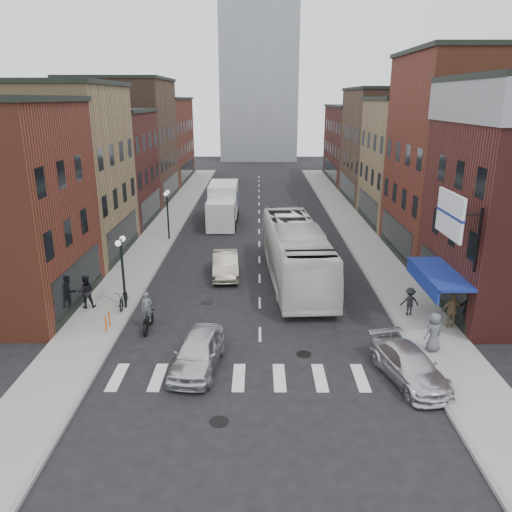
% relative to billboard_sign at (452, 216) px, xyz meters
% --- Properties ---
extents(ground, '(160.00, 160.00, 0.00)m').
position_rel_billboard_sign_xyz_m(ground, '(-8.59, -0.50, -6.13)').
color(ground, black).
rests_on(ground, ground).
extents(sidewalk_left, '(3.00, 74.00, 0.15)m').
position_rel_billboard_sign_xyz_m(sidewalk_left, '(-17.09, 21.50, -6.06)').
color(sidewalk_left, gray).
rests_on(sidewalk_left, ground).
extents(sidewalk_right, '(3.00, 74.00, 0.15)m').
position_rel_billboard_sign_xyz_m(sidewalk_right, '(-0.09, 21.50, -6.06)').
color(sidewalk_right, gray).
rests_on(sidewalk_right, ground).
extents(curb_left, '(0.20, 74.00, 0.16)m').
position_rel_billboard_sign_xyz_m(curb_left, '(-15.59, 21.50, -6.13)').
color(curb_left, gray).
rests_on(curb_left, ground).
extents(curb_right, '(0.20, 74.00, 0.16)m').
position_rel_billboard_sign_xyz_m(curb_right, '(-1.59, 21.50, -6.13)').
color(curb_right, gray).
rests_on(curb_right, ground).
extents(crosswalk_stripes, '(12.00, 2.20, 0.01)m').
position_rel_billboard_sign_xyz_m(crosswalk_stripes, '(-8.59, -3.50, -6.13)').
color(crosswalk_stripes, silver).
rests_on(crosswalk_stripes, ground).
extents(bldg_left_mid_a, '(10.30, 10.20, 12.30)m').
position_rel_billboard_sign_xyz_m(bldg_left_mid_a, '(-23.58, 13.50, 0.02)').
color(bldg_left_mid_a, '#917750').
rests_on(bldg_left_mid_a, ground).
extents(bldg_left_mid_b, '(10.30, 10.20, 10.30)m').
position_rel_billboard_sign_xyz_m(bldg_left_mid_b, '(-23.58, 23.50, -0.98)').
color(bldg_left_mid_b, '#4B1D1A').
rests_on(bldg_left_mid_b, ground).
extents(bldg_left_far_a, '(10.30, 12.20, 13.30)m').
position_rel_billboard_sign_xyz_m(bldg_left_far_a, '(-23.58, 34.50, 0.52)').
color(bldg_left_far_a, '#4A3125').
rests_on(bldg_left_far_a, ground).
extents(bldg_left_far_b, '(10.30, 16.20, 11.30)m').
position_rel_billboard_sign_xyz_m(bldg_left_far_b, '(-23.58, 48.50, -0.48)').
color(bldg_left_far_b, brown).
rests_on(bldg_left_far_b, ground).
extents(bldg_right_mid_a, '(10.30, 10.20, 14.30)m').
position_rel_billboard_sign_xyz_m(bldg_right_mid_a, '(6.41, 13.50, 1.02)').
color(bldg_right_mid_a, brown).
rests_on(bldg_right_mid_a, ground).
extents(bldg_right_mid_b, '(10.30, 10.20, 11.30)m').
position_rel_billboard_sign_xyz_m(bldg_right_mid_b, '(6.41, 23.50, -0.48)').
color(bldg_right_mid_b, '#917750').
rests_on(bldg_right_mid_b, ground).
extents(bldg_right_far_a, '(10.30, 12.20, 12.30)m').
position_rel_billboard_sign_xyz_m(bldg_right_far_a, '(6.41, 34.50, 0.02)').
color(bldg_right_far_a, '#4A3125').
rests_on(bldg_right_far_a, ground).
extents(bldg_right_far_b, '(10.30, 16.20, 10.30)m').
position_rel_billboard_sign_xyz_m(bldg_right_far_b, '(6.41, 48.50, -0.98)').
color(bldg_right_far_b, '#4B1D1A').
rests_on(bldg_right_far_b, ground).
extents(awning_blue, '(1.80, 5.00, 0.78)m').
position_rel_billboard_sign_xyz_m(awning_blue, '(0.34, 2.00, -3.50)').
color(awning_blue, navy).
rests_on(awning_blue, ground).
extents(billboard_sign, '(1.52, 3.00, 3.70)m').
position_rel_billboard_sign_xyz_m(billboard_sign, '(0.00, 0.00, 0.00)').
color(billboard_sign, black).
rests_on(billboard_sign, ground).
extents(distant_tower, '(14.00, 14.00, 50.00)m').
position_rel_billboard_sign_xyz_m(distant_tower, '(-8.59, 77.50, 18.87)').
color(distant_tower, '#9399A0').
rests_on(distant_tower, ground).
extents(streetlamp_near, '(0.32, 1.22, 4.11)m').
position_rel_billboard_sign_xyz_m(streetlamp_near, '(-15.99, 3.50, -3.22)').
color(streetlamp_near, black).
rests_on(streetlamp_near, ground).
extents(streetlamp_far, '(0.32, 1.22, 4.11)m').
position_rel_billboard_sign_xyz_m(streetlamp_far, '(-15.99, 17.50, -3.22)').
color(streetlamp_far, black).
rests_on(streetlamp_far, ground).
extents(bike_rack, '(0.08, 0.68, 0.80)m').
position_rel_billboard_sign_xyz_m(bike_rack, '(-16.19, 0.80, -5.58)').
color(bike_rack, '#D8590C').
rests_on(bike_rack, sidewalk_left).
extents(box_truck, '(2.63, 8.31, 3.61)m').
position_rel_billboard_sign_xyz_m(box_truck, '(-11.93, 23.32, -4.35)').
color(box_truck, silver).
rests_on(box_truck, ground).
extents(motorcycle_rider, '(0.57, 1.99, 2.03)m').
position_rel_billboard_sign_xyz_m(motorcycle_rider, '(-14.21, 0.98, -5.18)').
color(motorcycle_rider, black).
rests_on(motorcycle_rider, ground).
extents(transit_bus, '(4.03, 13.52, 3.72)m').
position_rel_billboard_sign_xyz_m(transit_bus, '(-6.31, 8.35, -4.27)').
color(transit_bus, silver).
rests_on(transit_bus, ground).
extents(sedan_left_near, '(2.38, 4.72, 1.54)m').
position_rel_billboard_sign_xyz_m(sedan_left_near, '(-11.27, -2.73, -5.36)').
color(sedan_left_near, silver).
rests_on(sedan_left_near, ground).
extents(sedan_left_far, '(1.97, 4.80, 1.55)m').
position_rel_billboard_sign_xyz_m(sedan_left_far, '(-10.82, 9.08, -5.36)').
color(sedan_left_far, '#ADA28C').
rests_on(sedan_left_far, ground).
extents(curb_car, '(2.90, 4.89, 1.33)m').
position_rel_billboard_sign_xyz_m(curb_car, '(-2.44, -3.64, -5.47)').
color(curb_car, silver).
rests_on(curb_car, ground).
extents(parked_bicycle, '(0.79, 1.95, 1.00)m').
position_rel_billboard_sign_xyz_m(parked_bicycle, '(-16.09, 3.55, -5.48)').
color(parked_bicycle, black).
rests_on(parked_bicycle, sidewalk_left).
extents(ped_left_solo, '(1.00, 0.73, 1.85)m').
position_rel_billboard_sign_xyz_m(ped_left_solo, '(-18.09, 3.48, -5.06)').
color(ped_left_solo, black).
rests_on(ped_left_solo, sidewalk_left).
extents(ped_right_a, '(1.00, 0.51, 1.52)m').
position_rel_billboard_sign_xyz_m(ped_right_a, '(-0.65, 2.57, -5.22)').
color(ped_right_a, black).
rests_on(ped_right_a, sidewalk_right).
extents(ped_right_b, '(1.08, 0.56, 1.82)m').
position_rel_billboard_sign_xyz_m(ped_right_b, '(1.01, 1.08, -5.07)').
color(ped_right_b, olive).
rests_on(ped_right_b, sidewalk_right).
extents(ped_right_c, '(1.05, 0.89, 1.83)m').
position_rel_billboard_sign_xyz_m(ped_right_c, '(-0.72, -1.38, -5.07)').
color(ped_right_c, '#56585E').
rests_on(ped_right_c, sidewalk_right).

